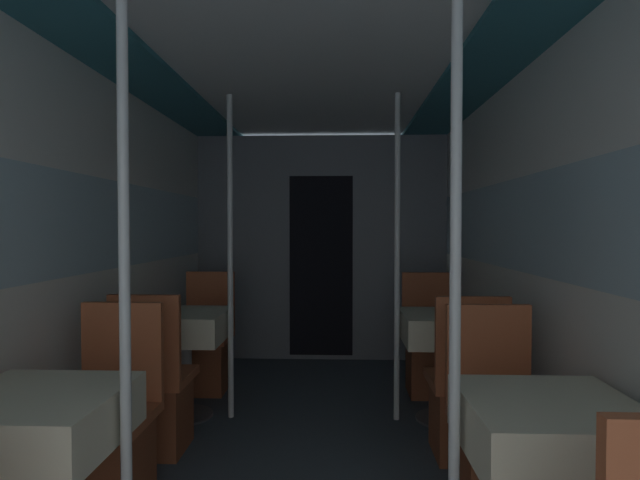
{
  "coord_description": "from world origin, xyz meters",
  "views": [
    {
      "loc": [
        0.18,
        -0.86,
        1.35
      ],
      "look_at": [
        0.04,
        2.73,
        1.25
      ],
      "focal_mm": 28.0,
      "sensor_mm": 36.0,
      "label": 1
    }
  ],
  "objects_px": {
    "dining_table_right_0": "(550,439)",
    "chair_right_far_1": "(430,356)",
    "dining_table_right_1": "(445,333)",
    "chair_right_near_1": "(465,406)",
    "support_pole_right_0": "(455,288)",
    "dining_table_left_1": "(184,331)",
    "support_pole_left_0": "(125,286)",
    "support_pole_right_1": "(397,257)",
    "dining_table_left_0": "(36,431)",
    "chair_left_far_1": "(206,354)",
    "chair_left_near_1": "(155,402)",
    "support_pole_left_1": "(230,257)",
    "chair_left_far_0": "(109,447)",
    "chair_right_far_0": "(498,453)"
  },
  "relations": [
    {
      "from": "dining_table_left_1",
      "to": "support_pole_left_1",
      "type": "height_order",
      "value": "support_pole_left_1"
    },
    {
      "from": "chair_left_far_1",
      "to": "chair_right_far_1",
      "type": "xyz_separation_m",
      "value": [
        1.83,
        0.0,
        0.0
      ]
    },
    {
      "from": "support_pole_left_0",
      "to": "chair_right_far_0",
      "type": "distance_m",
      "value": 1.81
    },
    {
      "from": "support_pole_right_0",
      "to": "dining_table_left_1",
      "type": "bearing_deg",
      "value": 130.92
    },
    {
      "from": "chair_left_near_1",
      "to": "support_pole_left_1",
      "type": "distance_m",
      "value": 1.06
    },
    {
      "from": "support_pole_left_0",
      "to": "support_pole_right_0",
      "type": "relative_size",
      "value": 1.0
    },
    {
      "from": "dining_table_right_0",
      "to": "support_pole_left_0",
      "type": "bearing_deg",
      "value": -180.0
    },
    {
      "from": "support_pole_left_1",
      "to": "chair_right_near_1",
      "type": "height_order",
      "value": "support_pole_left_1"
    },
    {
      "from": "support_pole_left_0",
      "to": "dining_table_right_1",
      "type": "xyz_separation_m",
      "value": [
        1.5,
        1.73,
        -0.53
      ]
    },
    {
      "from": "dining_table_left_1",
      "to": "chair_right_far_1",
      "type": "xyz_separation_m",
      "value": [
        1.83,
        0.57,
        -0.31
      ]
    },
    {
      "from": "dining_table_left_0",
      "to": "support_pole_right_1",
      "type": "relative_size",
      "value": 0.33
    },
    {
      "from": "support_pole_left_1",
      "to": "support_pole_right_1",
      "type": "xyz_separation_m",
      "value": [
        1.17,
        0.0,
        0.0
      ]
    },
    {
      "from": "dining_table_left_1",
      "to": "chair_right_near_1",
      "type": "relative_size",
      "value": 0.77
    },
    {
      "from": "chair_left_near_1",
      "to": "chair_right_near_1",
      "type": "height_order",
      "value": "same"
    },
    {
      "from": "support_pole_left_1",
      "to": "chair_right_far_1",
      "type": "xyz_separation_m",
      "value": [
        1.5,
        0.57,
        -0.84
      ]
    },
    {
      "from": "dining_table_left_0",
      "to": "chair_left_far_1",
      "type": "distance_m",
      "value": 2.32
    },
    {
      "from": "chair_left_far_0",
      "to": "dining_table_right_1",
      "type": "height_order",
      "value": "chair_left_far_0"
    },
    {
      "from": "dining_table_left_1",
      "to": "chair_right_far_0",
      "type": "bearing_deg",
      "value": -32.49
    },
    {
      "from": "support_pole_right_0",
      "to": "support_pole_right_1",
      "type": "height_order",
      "value": "same"
    },
    {
      "from": "chair_left_far_0",
      "to": "dining_table_right_1",
      "type": "distance_m",
      "value": 2.2
    },
    {
      "from": "dining_table_left_1",
      "to": "support_pole_right_0",
      "type": "xyz_separation_m",
      "value": [
        1.5,
        -1.73,
        0.53
      ]
    },
    {
      "from": "dining_table_left_1",
      "to": "chair_left_near_1",
      "type": "bearing_deg",
      "value": -90.0
    },
    {
      "from": "support_pole_left_0",
      "to": "dining_table_left_1",
      "type": "distance_m",
      "value": 1.84
    },
    {
      "from": "dining_table_right_0",
      "to": "dining_table_right_1",
      "type": "bearing_deg",
      "value": 90.0
    },
    {
      "from": "chair_left_far_1",
      "to": "support_pole_left_1",
      "type": "height_order",
      "value": "support_pole_left_1"
    },
    {
      "from": "dining_table_left_0",
      "to": "chair_left_far_1",
      "type": "bearing_deg",
      "value": 90.0
    },
    {
      "from": "support_pole_right_0",
      "to": "chair_right_far_1",
      "type": "bearing_deg",
      "value": 81.8
    },
    {
      "from": "support_pole_right_1",
      "to": "dining_table_right_0",
      "type": "bearing_deg",
      "value": -79.18
    },
    {
      "from": "chair_left_far_0",
      "to": "dining_table_left_1",
      "type": "height_order",
      "value": "chair_left_far_0"
    },
    {
      "from": "dining_table_right_0",
      "to": "chair_right_near_1",
      "type": "xyz_separation_m",
      "value": [
        0.0,
        1.17,
        -0.31
      ]
    },
    {
      "from": "dining_table_left_0",
      "to": "support_pole_right_1",
      "type": "distance_m",
      "value": 2.35
    },
    {
      "from": "chair_right_far_1",
      "to": "support_pole_left_0",
      "type": "bearing_deg",
      "value": 56.83
    },
    {
      "from": "dining_table_right_0",
      "to": "support_pole_right_0",
      "type": "height_order",
      "value": "support_pole_right_0"
    },
    {
      "from": "dining_table_right_1",
      "to": "chair_right_near_1",
      "type": "height_order",
      "value": "chair_right_near_1"
    },
    {
      "from": "chair_left_far_0",
      "to": "dining_table_left_1",
      "type": "relative_size",
      "value": 1.29
    },
    {
      "from": "support_pole_left_1",
      "to": "chair_left_far_1",
      "type": "bearing_deg",
      "value": 120.37
    },
    {
      "from": "chair_right_far_0",
      "to": "support_pole_right_1",
      "type": "xyz_separation_m",
      "value": [
        -0.33,
        1.17,
        0.84
      ]
    },
    {
      "from": "chair_left_far_1",
      "to": "support_pole_left_1",
      "type": "xyz_separation_m",
      "value": [
        0.33,
        -0.57,
        0.84
      ]
    },
    {
      "from": "chair_left_far_0",
      "to": "chair_right_far_1",
      "type": "distance_m",
      "value": 2.52
    },
    {
      "from": "dining_table_right_1",
      "to": "chair_right_near_1",
      "type": "distance_m",
      "value": 0.64
    },
    {
      "from": "chair_left_far_1",
      "to": "support_pole_left_1",
      "type": "relative_size",
      "value": 0.43
    },
    {
      "from": "dining_table_left_0",
      "to": "chair_left_far_0",
      "type": "distance_m",
      "value": 0.64
    },
    {
      "from": "chair_left_far_0",
      "to": "chair_left_far_1",
      "type": "xyz_separation_m",
      "value": [
        0.0,
        1.73,
        0.0
      ]
    },
    {
      "from": "support_pole_left_0",
      "to": "chair_right_far_1",
      "type": "bearing_deg",
      "value": 56.83
    },
    {
      "from": "chair_right_far_0",
      "to": "chair_right_far_1",
      "type": "height_order",
      "value": "same"
    },
    {
      "from": "support_pole_left_1",
      "to": "chair_right_near_1",
      "type": "bearing_deg",
      "value": -20.62
    },
    {
      "from": "dining_table_left_1",
      "to": "chair_right_near_1",
      "type": "distance_m",
      "value": 1.94
    },
    {
      "from": "support_pole_left_1",
      "to": "dining_table_right_0",
      "type": "distance_m",
      "value": 2.35
    },
    {
      "from": "dining_table_left_1",
      "to": "chair_left_far_0",
      "type": "bearing_deg",
      "value": -90.0
    },
    {
      "from": "dining_table_right_0",
      "to": "chair_right_far_1",
      "type": "height_order",
      "value": "chair_right_far_1"
    }
  ]
}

